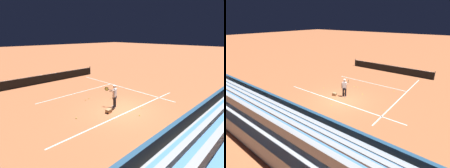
# 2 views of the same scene
# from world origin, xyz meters

# --- Properties ---
(ground_plane) EXTENTS (160.00, 160.00, 0.00)m
(ground_plane) POSITION_xyz_m (0.00, 0.00, 0.00)
(ground_plane) COLOR #B7663D
(court_baseline_white) EXTENTS (12.00, 0.10, 0.01)m
(court_baseline_white) POSITION_xyz_m (0.00, -0.50, 0.00)
(court_baseline_white) COLOR white
(court_baseline_white) RESTS_ON ground
(court_sideline_white) EXTENTS (0.10, 12.00, 0.01)m
(court_sideline_white) POSITION_xyz_m (4.11, 4.00, 0.00)
(court_sideline_white) COLOR white
(court_sideline_white) RESTS_ON ground
(court_service_line_white) EXTENTS (8.22, 0.10, 0.01)m
(court_service_line_white) POSITION_xyz_m (0.00, 5.50, 0.00)
(court_service_line_white) COLOR white
(court_service_line_white) RESTS_ON ground
(back_wall_sponsor_board) EXTENTS (26.55, 0.25, 1.10)m
(back_wall_sponsor_board) POSITION_xyz_m (-0.01, -4.46, 0.55)
(back_wall_sponsor_board) COLOR navy
(back_wall_sponsor_board) RESTS_ON ground
(bleacher_stand) EXTENTS (25.23, 3.20, 3.40)m
(bleacher_stand) POSITION_xyz_m (0.00, -6.69, 0.76)
(bleacher_stand) COLOR #9EA3A8
(bleacher_stand) RESTS_ON ground
(tennis_player) EXTENTS (0.57, 1.07, 1.71)m
(tennis_player) POSITION_xyz_m (-0.15, 0.70, 0.89)
(tennis_player) COLOR black
(tennis_player) RESTS_ON ground
(ball_box_cardboard) EXTENTS (0.44, 0.35, 0.26)m
(ball_box_cardboard) POSITION_xyz_m (-1.05, 0.35, 0.13)
(ball_box_cardboard) COLOR #A87F51
(ball_box_cardboard) RESTS_ON ground
(tennis_ball_midcourt) EXTENTS (0.07, 0.07, 0.07)m
(tennis_ball_midcourt) POSITION_xyz_m (3.87, 0.46, 0.03)
(tennis_ball_midcourt) COLOR #CCE533
(tennis_ball_midcourt) RESTS_ON ground
(tennis_ball_near_player) EXTENTS (0.07, 0.07, 0.07)m
(tennis_ball_near_player) POSITION_xyz_m (1.17, -0.84, 0.03)
(tennis_ball_near_player) COLOR #CCE533
(tennis_ball_near_player) RESTS_ON ground
(tennis_ball_on_baseline) EXTENTS (0.07, 0.07, 0.07)m
(tennis_ball_on_baseline) POSITION_xyz_m (-0.81, 3.38, 0.03)
(tennis_ball_on_baseline) COLOR #CCE533
(tennis_ball_on_baseline) RESTS_ON ground
(tennis_ball_toward_net) EXTENTS (0.07, 0.07, 0.07)m
(tennis_ball_toward_net) POSITION_xyz_m (-0.41, 3.45, 0.03)
(tennis_ball_toward_net) COLOR #CCE533
(tennis_ball_toward_net) RESTS_ON ground
(tennis_ball_by_box) EXTENTS (0.07, 0.07, 0.07)m
(tennis_ball_by_box) POSITION_xyz_m (0.93, 2.19, 0.03)
(tennis_ball_by_box) COLOR #CCE533
(tennis_ball_by_box) RESTS_ON ground
(tennis_ball_far_right) EXTENTS (0.07, 0.07, 0.07)m
(tennis_ball_far_right) POSITION_xyz_m (3.07, 4.70, 0.03)
(tennis_ball_far_right) COLOR #CCE533
(tennis_ball_far_right) RESTS_ON ground
(tennis_ball_stray_back) EXTENTS (0.07, 0.07, 0.07)m
(tennis_ball_stray_back) POSITION_xyz_m (-3.18, 1.15, 0.03)
(tennis_ball_stray_back) COLOR #CCE533
(tennis_ball_stray_back) RESTS_ON ground
(tennis_ball_far_left) EXTENTS (0.07, 0.07, 0.07)m
(tennis_ball_far_left) POSITION_xyz_m (0.07, -1.46, 0.03)
(tennis_ball_far_left) COLOR #CCE533
(tennis_ball_far_left) RESTS_ON ground
(tennis_net) EXTENTS (11.09, 0.09, 1.07)m
(tennis_net) POSITION_xyz_m (0.00, 10.98, 0.49)
(tennis_net) COLOR #33383D
(tennis_net) RESTS_ON ground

